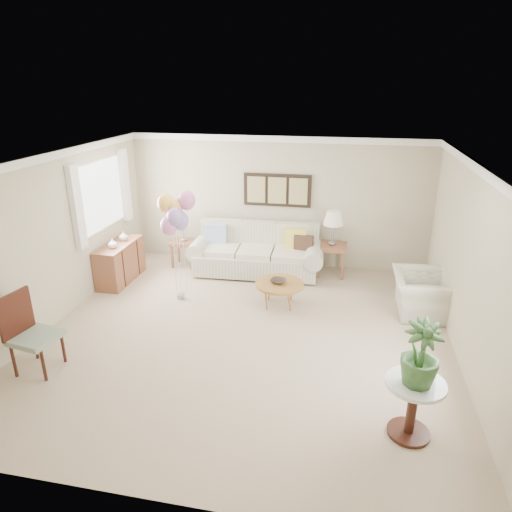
# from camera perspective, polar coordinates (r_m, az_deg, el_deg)

# --- Properties ---
(ground_plane) EXTENTS (6.00, 6.00, 0.00)m
(ground_plane) POSITION_cam_1_polar(r_m,az_deg,el_deg) (6.97, -1.39, -9.81)
(ground_plane) COLOR tan
(room_shell) EXTENTS (6.04, 6.04, 2.60)m
(room_shell) POSITION_cam_1_polar(r_m,az_deg,el_deg) (6.40, -2.29, 3.32)
(room_shell) COLOR #B9AE90
(room_shell) RESTS_ON ground
(wall_art_triptych) EXTENTS (1.35, 0.06, 0.65)m
(wall_art_triptych) POSITION_cam_1_polar(r_m,az_deg,el_deg) (9.12, 2.67, 8.21)
(wall_art_triptych) COLOR black
(wall_art_triptych) RESTS_ON ground
(sofa) EXTENTS (2.66, 1.08, 0.97)m
(sofa) POSITION_cam_1_polar(r_m,az_deg,el_deg) (9.00, 0.14, 0.26)
(sofa) COLOR beige
(sofa) RESTS_ON ground
(end_table_left) EXTENTS (0.50, 0.45, 0.54)m
(end_table_left) POSITION_cam_1_polar(r_m,az_deg,el_deg) (9.41, -8.99, 1.40)
(end_table_left) COLOR brown
(end_table_left) RESTS_ON ground
(end_table_right) EXTENTS (0.57, 0.52, 0.62)m
(end_table_right) POSITION_cam_1_polar(r_m,az_deg,el_deg) (8.94, 9.44, 0.81)
(end_table_right) COLOR brown
(end_table_right) RESTS_ON ground
(lamp_left) EXTENTS (0.32, 0.32, 0.56)m
(lamp_left) POSITION_cam_1_polar(r_m,az_deg,el_deg) (9.25, -9.17, 4.40)
(lamp_left) COLOR gray
(lamp_left) RESTS_ON end_table_left
(lamp_right) EXTENTS (0.38, 0.38, 0.67)m
(lamp_right) POSITION_cam_1_polar(r_m,az_deg,el_deg) (8.76, 9.68, 4.55)
(lamp_right) COLOR gray
(lamp_right) RESTS_ON end_table_right
(coffee_table) EXTENTS (0.82, 0.82, 0.41)m
(coffee_table) POSITION_cam_1_polar(r_m,az_deg,el_deg) (7.67, 2.96, -3.60)
(coffee_table) COLOR olive
(coffee_table) RESTS_ON ground
(decor_bowl) EXTENTS (0.31, 0.31, 0.06)m
(decor_bowl) POSITION_cam_1_polar(r_m,az_deg,el_deg) (7.64, 2.80, -3.16)
(decor_bowl) COLOR #2F241D
(decor_bowl) RESTS_ON coffee_table
(armchair) EXTENTS (0.91, 1.03, 0.66)m
(armchair) POSITION_cam_1_polar(r_m,az_deg,el_deg) (7.91, 19.89, -4.50)
(armchair) COLOR beige
(armchair) RESTS_ON ground
(side_table) EXTENTS (0.62, 0.62, 0.68)m
(side_table) POSITION_cam_1_polar(r_m,az_deg,el_deg) (5.24, 19.13, -16.11)
(side_table) COLOR silver
(side_table) RESTS_ON ground
(potted_plant) EXTENTS (0.51, 0.51, 0.71)m
(potted_plant) POSITION_cam_1_polar(r_m,az_deg,el_deg) (4.93, 19.89, -11.46)
(potted_plant) COLOR #2A4D25
(potted_plant) RESTS_ON side_table
(accent_chair) EXTENTS (0.61, 0.61, 1.09)m
(accent_chair) POSITION_cam_1_polar(r_m,az_deg,el_deg) (6.63, -26.50, -8.39)
(accent_chair) COLOR gray
(accent_chair) RESTS_ON ground
(credenza) EXTENTS (0.46, 1.20, 0.74)m
(credenza) POSITION_cam_1_polar(r_m,az_deg,el_deg) (8.99, -16.64, -0.75)
(credenza) COLOR brown
(credenza) RESTS_ON ground
(vase_white) EXTENTS (0.17, 0.17, 0.17)m
(vase_white) POSITION_cam_1_polar(r_m,az_deg,el_deg) (8.65, -17.49, 1.51)
(vase_white) COLOR white
(vase_white) RESTS_ON credenza
(vase_sage) EXTENTS (0.18, 0.18, 0.18)m
(vase_sage) POSITION_cam_1_polar(r_m,az_deg,el_deg) (9.00, -16.25, 2.41)
(vase_sage) COLOR #A9B3A0
(vase_sage) RESTS_ON credenza
(balloon_cluster) EXTENTS (0.62, 0.50, 1.91)m
(balloon_cluster) POSITION_cam_1_polar(r_m,az_deg,el_deg) (7.60, -10.06, 5.32)
(balloon_cluster) COLOR gray
(balloon_cluster) RESTS_ON ground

